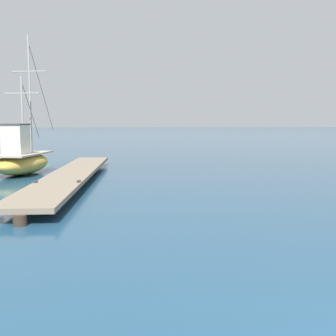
# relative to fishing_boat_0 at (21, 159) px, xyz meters

# --- Properties ---
(floating_dock) EXTENTS (1.95, 16.43, 0.53)m
(floating_dock) POSITION_rel_fishing_boat_0_xyz_m (3.05, -3.09, -0.43)
(floating_dock) COLOR gray
(floating_dock) RESTS_ON ground
(fishing_boat_0) EXTENTS (2.76, 6.89, 7.31)m
(fishing_boat_0) POSITION_rel_fishing_boat_0_xyz_m (0.00, 0.00, 0.00)
(fishing_boat_0) COLOR gold
(fishing_boat_0) RESTS_ON ground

